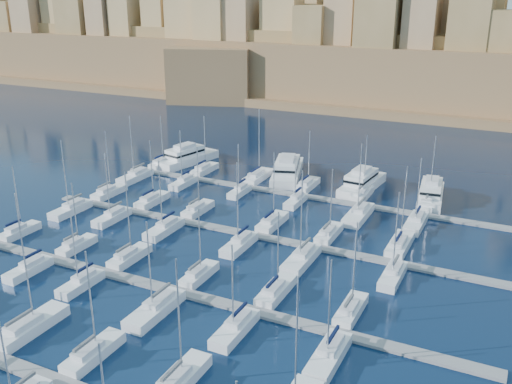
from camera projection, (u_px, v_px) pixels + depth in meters
The scene contains 47 objects.
ground at pixel (223, 259), 89.37m from camera, with size 600.00×600.00×0.00m, color black.
pontoon_mid_near at pixel (181, 292), 79.14m from camera, with size 84.00×2.00×0.40m, color slate.
pontoon_mid_far at pixel (251, 234), 97.77m from camera, with size 84.00×2.00×0.40m, color slate.
pontoon_far at pixel (299, 195), 116.39m from camera, with size 84.00×2.00×0.40m, color slate.
sailboat_2 at pixel (30, 326), 70.12m from camera, with size 3.06×10.19×15.61m.
sailboat_3 at pixel (93, 353), 65.04m from camera, with size 2.55×8.52×13.60m.
sailboat_4 at pixel (179, 380), 60.55m from camera, with size 2.73×9.10×15.04m.
sailboat_12 at pixel (19, 231), 97.75m from camera, with size 2.29×7.63×12.56m.
sailboat_13 at pixel (77, 245), 92.40m from camera, with size 2.24×7.47×11.59m.
sailboat_14 at pixel (129, 256), 88.52m from camera, with size 2.51×8.37×14.65m.
sailboat_15 at pixel (199, 275), 82.97m from camera, with size 2.32×7.74×11.15m.
sailboat_16 at pixel (276, 291), 78.47m from camera, with size 2.66×8.85×12.54m.
sailboat_17 at pixel (351, 310), 73.76m from camera, with size 2.46×8.21×13.20m.
sailboat_19 at pixel (29, 269), 84.62m from camera, with size 2.35×7.83×13.12m.
sailboat_20 at pixel (81, 283), 80.53m from camera, with size 2.32×7.74×11.26m.
sailboat_21 at pixel (156, 309), 73.94m from camera, with size 3.02×10.08×13.57m.
sailboat_22 at pixel (235, 328), 69.79m from camera, with size 2.63×8.78×12.49m.
sailboat_23 at pixel (329, 356), 64.55m from camera, with size 2.80×9.33×13.34m.
sailboat_24 at pixel (109, 192), 116.48m from camera, with size 2.58×8.61×13.72m.
sailboat_25 at pixel (152, 200), 112.10m from camera, with size 2.60×8.67×13.00m.
sailboat_26 at pixel (198, 209), 107.55m from camera, with size 2.49×8.30×13.08m.
sailboat_27 at pixel (272, 222), 101.52m from camera, with size 2.69×8.98×13.76m.
sailboat_28 at pixel (329, 233), 96.85m from camera, with size 2.52×8.39×12.34m.
sailboat_29 at pixel (400, 245), 92.54m from camera, with size 2.94×9.81×14.18m.
sailboat_30 at pixel (71, 209), 107.51m from camera, with size 2.75×9.18×14.60m.
sailboat_31 at pixel (112, 217), 103.88m from camera, with size 2.54×8.47×13.27m.
sailboat_32 at pixel (165, 229), 98.82m from camera, with size 2.72×9.07×13.48m.
sailboat_33 at pixel (239, 244), 92.84m from camera, with size 2.67×8.90×15.11m.
sailboat_34 at pixel (302, 259), 87.76m from camera, with size 3.03×10.09×15.44m.
sailboat_35 at pixel (393, 275), 82.68m from camera, with size 2.55×8.50×14.02m.
sailboat_36 at pixel (162, 163), 135.77m from camera, with size 2.43×8.11×12.44m.
sailboat_37 at pixel (204, 169), 131.25m from camera, with size 2.63×8.77×13.43m.
sailboat_38 at pixel (258, 176), 126.24m from camera, with size 3.01×10.02×16.00m.
sailboat_39 at pixel (307, 185), 120.84m from camera, with size 2.66×8.85×12.69m.
sailboat_40 at pixel (363, 194), 115.64m from camera, with size 2.52×8.40×13.15m.
sailboat_41 at pixel (428, 202), 110.85m from camera, with size 2.92×9.73×14.25m.
sailboat_42 at pixel (136, 176), 126.42m from camera, with size 2.97×9.90×14.72m.
sailboat_43 at pixel (183, 183), 122.29m from camera, with size 2.40×8.00×12.63m.
sailboat_44 at pixel (240, 191), 117.09m from camera, with size 2.16×7.20×11.17m.
sailboat_45 at pixel (296, 201), 111.83m from camera, with size 2.24×7.48×10.23m.
sailboat_46 at pixel (358, 214), 104.99m from camera, with size 3.24×10.80×14.67m.
sailboat_47 at pixel (416, 223), 101.29m from camera, with size 2.85×9.52×13.18m.
motor_yacht_a at pixel (187, 157), 137.66m from camera, with size 8.59×17.49×5.25m.
motor_yacht_b at pixel (287, 169), 127.90m from camera, with size 11.11×19.95×5.25m.
motor_yacht_c at pixel (362, 182), 119.50m from camera, with size 6.32×16.66×5.25m.
motor_yacht_d at pixel (431, 193), 113.08m from camera, with size 6.17×15.39×5.25m.
fortified_city at pixel (421, 60), 215.95m from camera, with size 460.00×108.95×59.52m.
Camera 1 is at (40.02, -70.22, 39.90)m, focal length 40.00 mm.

